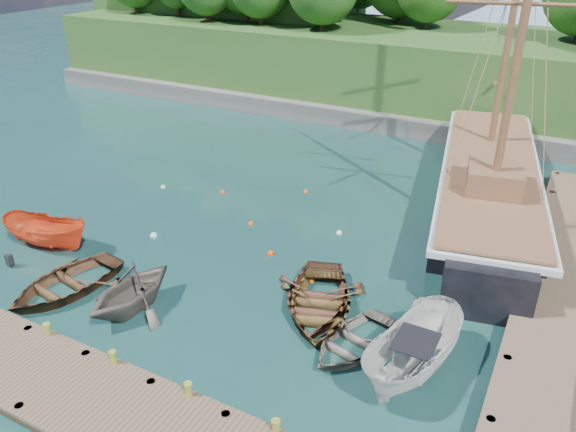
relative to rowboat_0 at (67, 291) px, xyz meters
The scene contains 24 objects.
ground 6.68m from the rowboat_0, 20.92° to the left, with size 160.00×160.00×0.00m, color #173530.
dock_near 9.22m from the rowboat_0, 26.54° to the right, with size 20.00×3.20×1.10m.
dock_east 20.07m from the rowboat_0, 27.88° to the left, with size 3.20×24.00×1.10m.
bollard_0 3.52m from the rowboat_0, 50.49° to the right, with size 0.26×0.26×0.45m, color olive.
bollard_1 5.90m from the rowboat_0, 27.40° to the right, with size 0.26×0.26×0.45m, color olive.
bollard_2 8.67m from the rowboat_0, 18.24° to the right, with size 0.26×0.26×0.45m, color olive.
rowboat_0 is the anchor object (origin of this frame).
rowboat_1 3.21m from the rowboat_0, ahead, with size 3.38×3.92×2.07m, color #645A51.
rowboat_2 10.29m from the rowboat_0, 19.60° to the left, with size 3.47×4.87×1.01m, color brown.
rowboat_3 11.76m from the rowboat_0, 11.07° to the left, with size 2.78×3.89×0.81m, color #6C645A.
rowboat_4 10.12m from the rowboat_0, 21.99° to the left, with size 3.56×4.98×1.03m, color #512E20.
motorboat_orange 4.10m from the rowboat_0, 147.79° to the left, with size 1.67×4.44×1.71m, color #EC4B1F.
cabin_boat_white 13.90m from the rowboat_0, ahead, with size 2.01×5.33×2.06m, color silver.
schooner 20.69m from the rowboat_0, 49.37° to the left, with size 8.15×26.25×19.16m.
mooring_buoy_0 5.22m from the rowboat_0, 88.50° to the left, with size 0.35×0.35×0.35m, color white.
mooring_buoy_1 9.17m from the rowboat_0, 66.86° to the left, with size 0.29×0.29×0.29m, color #E85509.
mooring_buoy_2 8.70m from the rowboat_0, 47.39° to the left, with size 0.33×0.33×0.33m, color #F73E06.
mooring_buoy_3 12.40m from the rowboat_0, 50.74° to the left, with size 0.30×0.30×0.30m, color white.
mooring_buoy_4 10.85m from the rowboat_0, 88.51° to the left, with size 0.30×0.30×0.30m, color #F63D14.
mooring_buoy_5 13.80m from the rowboat_0, 71.78° to the left, with size 0.27×0.27×0.27m, color #F35710.
mooring_buoy_6 10.33m from the rowboat_0, 107.41° to the left, with size 0.30×0.30×0.30m, color silver.
mooring_buoy_7 9.97m from the rowboat_0, 32.26° to the left, with size 0.31×0.31×0.31m, color orange.
headland 34.84m from the rowboat_0, 101.13° to the left, with size 51.00×19.31×12.90m.
distant_ridge 73.28m from the rowboat_0, 81.71° to the left, with size 117.00×40.00×10.00m.
Camera 1 is at (10.53, -14.76, 13.10)m, focal length 35.00 mm.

